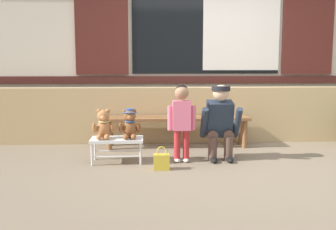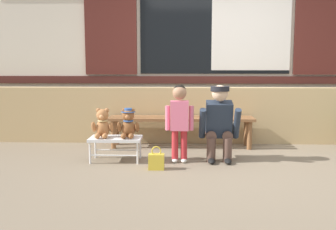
{
  "view_description": "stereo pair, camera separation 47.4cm",
  "coord_description": "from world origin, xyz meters",
  "px_view_note": "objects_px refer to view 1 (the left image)",
  "views": [
    {
      "loc": [
        -0.98,
        -4.53,
        1.2
      ],
      "look_at": [
        -0.7,
        0.44,
        0.55
      ],
      "focal_mm": 41.58,
      "sensor_mm": 36.0,
      "label": 1
    },
    {
      "loc": [
        -0.51,
        -4.54,
        1.2
      ],
      "look_at": [
        -0.7,
        0.44,
        0.55
      ],
      "focal_mm": 41.58,
      "sensor_mm": 36.0,
      "label": 2
    }
  ],
  "objects_px": {
    "teddy_bear_with_hat": "(130,124)",
    "child_standing": "(182,114)",
    "adult_crouching": "(220,122)",
    "handbag_on_ground": "(162,161)",
    "teddy_bear_plain": "(104,125)",
    "wooden_bench_long": "(177,121)",
    "small_display_bench": "(117,141)"
  },
  "relations": [
    {
      "from": "teddy_bear_with_hat",
      "to": "child_standing",
      "type": "height_order",
      "value": "child_standing"
    },
    {
      "from": "teddy_bear_with_hat",
      "to": "adult_crouching",
      "type": "height_order",
      "value": "adult_crouching"
    },
    {
      "from": "handbag_on_ground",
      "to": "child_standing",
      "type": "bearing_deg",
      "value": 52.93
    },
    {
      "from": "child_standing",
      "to": "handbag_on_ground",
      "type": "height_order",
      "value": "child_standing"
    },
    {
      "from": "teddy_bear_with_hat",
      "to": "handbag_on_ground",
      "type": "distance_m",
      "value": 0.65
    },
    {
      "from": "adult_crouching",
      "to": "handbag_on_ground",
      "type": "relative_size",
      "value": 3.49
    },
    {
      "from": "teddy_bear_plain",
      "to": "wooden_bench_long",
      "type": "bearing_deg",
      "value": 41.83
    },
    {
      "from": "wooden_bench_long",
      "to": "teddy_bear_with_hat",
      "type": "relative_size",
      "value": 5.78
    },
    {
      "from": "wooden_bench_long",
      "to": "handbag_on_ground",
      "type": "distance_m",
      "value": 1.31
    },
    {
      "from": "wooden_bench_long",
      "to": "small_display_bench",
      "type": "height_order",
      "value": "wooden_bench_long"
    },
    {
      "from": "small_display_bench",
      "to": "teddy_bear_with_hat",
      "type": "xyz_separation_m",
      "value": [
        0.16,
        0.0,
        0.21
      ]
    },
    {
      "from": "small_display_bench",
      "to": "child_standing",
      "type": "relative_size",
      "value": 0.67
    },
    {
      "from": "child_standing",
      "to": "small_display_bench",
      "type": "bearing_deg",
      "value": 177.6
    },
    {
      "from": "teddy_bear_with_hat",
      "to": "teddy_bear_plain",
      "type": "bearing_deg",
      "value": -179.87
    },
    {
      "from": "teddy_bear_with_hat",
      "to": "handbag_on_ground",
      "type": "relative_size",
      "value": 1.34
    },
    {
      "from": "wooden_bench_long",
      "to": "adult_crouching",
      "type": "distance_m",
      "value": 0.94
    },
    {
      "from": "wooden_bench_long",
      "to": "teddy_bear_plain",
      "type": "relative_size",
      "value": 5.78
    },
    {
      "from": "wooden_bench_long",
      "to": "adult_crouching",
      "type": "height_order",
      "value": "adult_crouching"
    },
    {
      "from": "teddy_bear_plain",
      "to": "child_standing",
      "type": "relative_size",
      "value": 0.38
    },
    {
      "from": "wooden_bench_long",
      "to": "child_standing",
      "type": "bearing_deg",
      "value": -90.98
    },
    {
      "from": "wooden_bench_long",
      "to": "handbag_on_ground",
      "type": "bearing_deg",
      "value": -102.49
    },
    {
      "from": "wooden_bench_long",
      "to": "teddy_bear_plain",
      "type": "xyz_separation_m",
      "value": [
        -0.97,
        -0.87,
        0.09
      ]
    },
    {
      "from": "small_display_bench",
      "to": "handbag_on_ground",
      "type": "relative_size",
      "value": 2.35
    },
    {
      "from": "wooden_bench_long",
      "to": "adult_crouching",
      "type": "relative_size",
      "value": 2.21
    },
    {
      "from": "small_display_bench",
      "to": "handbag_on_ground",
      "type": "distance_m",
      "value": 0.68
    },
    {
      "from": "wooden_bench_long",
      "to": "small_display_bench",
      "type": "distance_m",
      "value": 1.19
    },
    {
      "from": "teddy_bear_plain",
      "to": "adult_crouching",
      "type": "relative_size",
      "value": 0.38
    },
    {
      "from": "wooden_bench_long",
      "to": "teddy_bear_with_hat",
      "type": "bearing_deg",
      "value": -126.85
    },
    {
      "from": "teddy_bear_with_hat",
      "to": "handbag_on_ground",
      "type": "bearing_deg",
      "value": -45.56
    },
    {
      "from": "small_display_bench",
      "to": "handbag_on_ground",
      "type": "xyz_separation_m",
      "value": [
        0.53,
        -0.38,
        -0.17
      ]
    },
    {
      "from": "teddy_bear_plain",
      "to": "small_display_bench",
      "type": "bearing_deg",
      "value": -0.51
    },
    {
      "from": "teddy_bear_plain",
      "to": "child_standing",
      "type": "bearing_deg",
      "value": -2.08
    }
  ]
}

